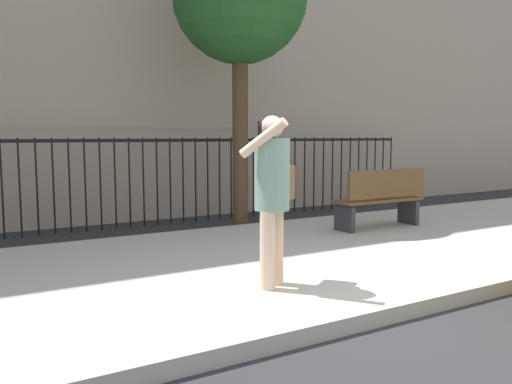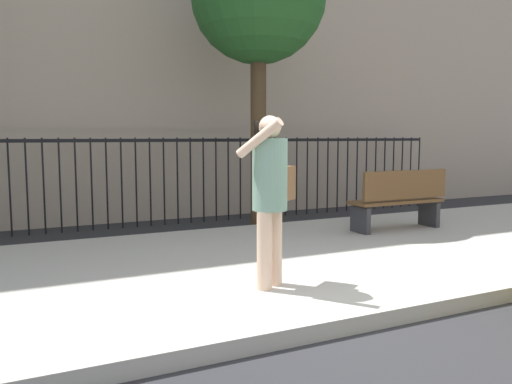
% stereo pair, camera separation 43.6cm
% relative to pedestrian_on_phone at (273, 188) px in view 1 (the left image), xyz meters
% --- Properties ---
extents(ground_plane, '(60.00, 60.00, 0.00)m').
position_rel_pedestrian_on_phone_xyz_m(ground_plane, '(0.47, -1.09, -1.12)').
color(ground_plane, '#28282B').
extents(sidewalk, '(28.00, 4.40, 0.15)m').
position_rel_pedestrian_on_phone_xyz_m(sidewalk, '(0.47, 1.11, -1.04)').
color(sidewalk, '#B2ADA3').
rests_on(sidewalk, ground).
extents(iron_fence, '(12.03, 0.04, 1.60)m').
position_rel_pedestrian_on_phone_xyz_m(iron_fence, '(0.47, 4.81, -0.10)').
color(iron_fence, black).
rests_on(iron_fence, ground).
extents(pedestrian_on_phone, '(0.72, 0.62, 1.67)m').
position_rel_pedestrian_on_phone_xyz_m(pedestrian_on_phone, '(0.00, 0.00, 0.00)').
color(pedestrian_on_phone, beige).
rests_on(pedestrian_on_phone, sidewalk).
extents(street_bench, '(1.60, 0.45, 0.95)m').
position_rel_pedestrian_on_phone_xyz_m(street_bench, '(3.26, 1.84, -0.47)').
color(street_bench, brown).
rests_on(street_bench, sidewalk).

